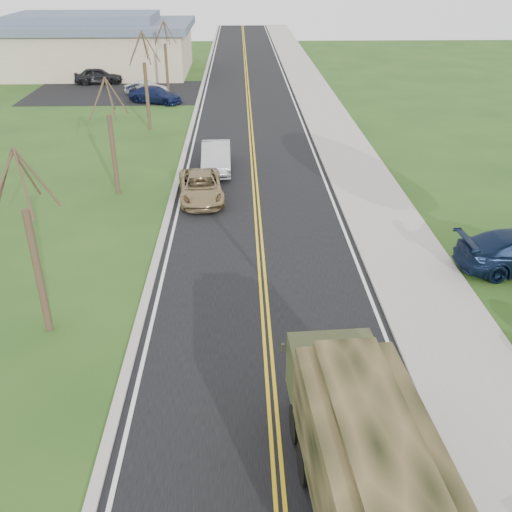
{
  "coord_description": "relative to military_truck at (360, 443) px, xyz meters",
  "views": [
    {
      "loc": [
        -0.78,
        -5.35,
        10.7
      ],
      "look_at": [
        -0.29,
        11.48,
        1.8
      ],
      "focal_mm": 40.0,
      "sensor_mm": 36.0,
      "label": 1
    }
  ],
  "objects": [
    {
      "name": "road",
      "position": [
        -1.61,
        36.83,
        -1.78
      ],
      "size": [
        8.0,
        120.0,
        0.01
      ],
      "primitive_type": "cube",
      "color": "black",
      "rests_on": "ground"
    },
    {
      "name": "curb_right",
      "position": [
        2.54,
        36.83,
        -1.73
      ],
      "size": [
        0.3,
        120.0,
        0.12
      ],
      "primitive_type": "cube",
      "color": "#9E998E",
      "rests_on": "ground"
    },
    {
      "name": "sidewalk_right",
      "position": [
        4.29,
        36.83,
        -1.74
      ],
      "size": [
        3.2,
        120.0,
        0.1
      ],
      "primitive_type": "cube",
      "color": "#9E998E",
      "rests_on": "ground"
    },
    {
      "name": "curb_left",
      "position": [
        -5.76,
        36.83,
        -1.74
      ],
      "size": [
        0.3,
        120.0,
        0.1
      ],
      "primitive_type": "cube",
      "color": "#9E998E",
      "rests_on": "ground"
    },
    {
      "name": "bare_tree_a",
      "position": [
        -8.61,
        6.83,
        0.84
      ],
      "size": [
        1.93,
        2.26,
        6.08
      ],
      "color": "#38281C",
      "rests_on": "ground"
    },
    {
      "name": "bare_tree_b",
      "position": [
        -8.61,
        18.83,
        0.69
      ],
      "size": [
        1.83,
        2.14,
        5.73
      ],
      "color": "#38281C",
      "rests_on": "ground"
    },
    {
      "name": "bare_tree_c",
      "position": [
        -8.62,
        30.83,
        0.99
      ],
      "size": [
        2.04,
        2.39,
        6.42
      ],
      "color": "#38281C",
      "rests_on": "ground"
    },
    {
      "name": "bare_tree_d",
      "position": [
        -8.61,
        42.83,
        0.76
      ],
      "size": [
        1.88,
        2.2,
        5.91
      ],
      "color": "#38281C",
      "rests_on": "ground"
    },
    {
      "name": "commercial_building",
      "position": [
        -17.6,
        52.8,
        0.9
      ],
      "size": [
        25.5,
        21.5,
        5.65
      ],
      "color": "tan",
      "rests_on": "ground"
    },
    {
      "name": "military_truck",
      "position": [
        0.0,
        0.0,
        0.0
      ],
      "size": [
        2.57,
        6.39,
        3.12
      ],
      "rotation": [
        0.0,
        0.0,
        0.06
      ],
      "color": "black",
      "rests_on": "ground"
    },
    {
      "name": "suv_champagne",
      "position": [
        -4.33,
        17.86,
        -1.16
      ],
      "size": [
        2.54,
        4.72,
        1.26
      ],
      "primitive_type": "imported",
      "rotation": [
        0.0,
        0.0,
        0.1
      ],
      "color": "#977F55",
      "rests_on": "ground"
    },
    {
      "name": "sedan_silver",
      "position": [
        -3.71,
        22.12,
        -1.04
      ],
      "size": [
        1.7,
        4.58,
        1.49
      ],
      "primitive_type": "imported",
      "rotation": [
        0.0,
        0.0,
        0.03
      ],
      "color": "#AFAFB4",
      "rests_on": "ground"
    },
    {
      "name": "lot_car_dark",
      "position": [
        -15.47,
        46.83,
        -1.04
      ],
      "size": [
        4.62,
        2.35,
        1.51
      ],
      "primitive_type": "imported",
      "rotation": [
        0.0,
        0.0,
        1.71
      ],
      "color": "black",
      "rests_on": "ground"
    },
    {
      "name": "lot_car_silver",
      "position": [
        -10.36,
        41.76,
        -1.21
      ],
      "size": [
        3.74,
        2.09,
        1.17
      ],
      "primitive_type": "imported",
      "rotation": [
        0.0,
        0.0,
        1.32
      ],
      "color": "#B4B3B9",
      "rests_on": "ground"
    },
    {
      "name": "lot_car_navy",
      "position": [
        -9.2,
        38.83,
        -1.14
      ],
      "size": [
        4.81,
        3.34,
        1.29
      ],
      "primitive_type": "imported",
      "rotation": [
        0.0,
        0.0,
        1.19
      ],
      "color": "#10173B",
      "rests_on": "ground"
    }
  ]
}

